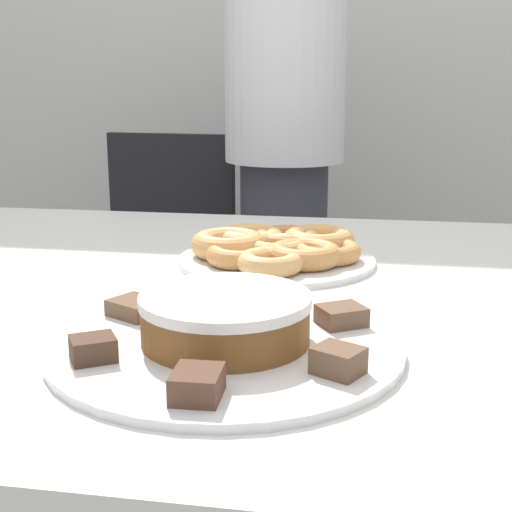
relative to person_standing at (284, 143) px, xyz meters
name	(u,v)px	position (x,y,z in m)	size (l,w,h in m)	color
wall_back	(344,3)	(0.11, 0.69, 0.43)	(8.00, 0.05, 2.60)	silver
table	(274,331)	(0.11, -0.96, -0.19)	(1.92, 1.10, 0.75)	silver
person_standing	(284,143)	(0.00, 0.00, 0.00)	(0.32, 0.32, 1.65)	#383842
office_chair_left	(156,297)	(-0.37, -0.02, -0.46)	(0.47, 0.47, 0.89)	black
plate_cake	(226,345)	(0.10, -1.21, -0.12)	(0.40, 0.40, 0.01)	white
plate_donuts	(277,260)	(0.10, -0.82, -0.12)	(0.32, 0.32, 0.01)	white
frosted_cake	(226,318)	(0.10, -1.21, -0.09)	(0.19, 0.19, 0.05)	brown
lamington_0	(197,384)	(0.10, -1.36, -0.10)	(0.05, 0.05, 0.03)	brown
lamington_1	(338,361)	(0.23, -1.28, -0.10)	(0.06, 0.06, 0.03)	brown
lamington_2	(341,316)	(0.22, -1.13, -0.10)	(0.07, 0.07, 0.02)	brown
lamington_3	(246,292)	(0.09, -1.07, -0.10)	(0.04, 0.05, 0.03)	brown
lamington_4	(136,308)	(-0.03, -1.14, -0.10)	(0.08, 0.07, 0.02)	brown
lamington_5	(93,349)	(-0.03, -1.29, -0.10)	(0.06, 0.06, 0.03)	#513828
donut_0	(277,248)	(0.10, -0.82, -0.10)	(0.11, 0.11, 0.03)	tan
donut_1	(287,239)	(0.11, -0.76, -0.10)	(0.12, 0.12, 0.03)	#C68447
donut_2	(249,238)	(0.04, -0.76, -0.10)	(0.12, 0.12, 0.04)	#E5AD66
donut_3	(228,244)	(0.02, -0.82, -0.10)	(0.12, 0.12, 0.04)	tan
donut_4	(241,254)	(0.05, -0.87, -0.10)	(0.11, 0.11, 0.03)	#D18E4C
donut_5	(270,262)	(0.10, -0.91, -0.10)	(0.10, 0.10, 0.03)	#E5AD66
donut_6	(304,254)	(0.15, -0.86, -0.10)	(0.12, 0.12, 0.03)	#D18E4C
donut_7	(326,251)	(0.18, -0.83, -0.10)	(0.11, 0.11, 0.03)	#D18E4C
donut_8	(319,240)	(0.16, -0.77, -0.10)	(0.12, 0.12, 0.04)	tan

